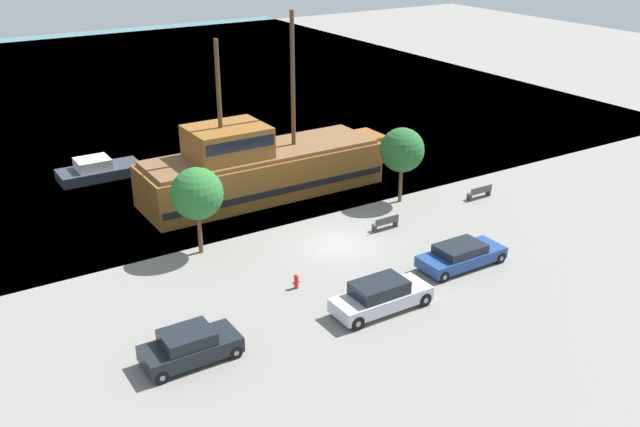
% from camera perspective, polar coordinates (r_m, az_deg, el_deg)
% --- Properties ---
extents(ground_plane, '(160.00, 160.00, 0.00)m').
position_cam_1_polar(ground_plane, '(40.61, 1.43, -2.52)').
color(ground_plane, gray).
extents(water_surface, '(80.00, 80.00, 0.00)m').
position_cam_1_polar(water_surface, '(79.12, -16.67, 9.43)').
color(water_surface, teal).
rests_on(water_surface, ground).
extents(pirate_ship, '(17.47, 4.96, 11.82)m').
position_cam_1_polar(pirate_ship, '(47.28, -4.83, 3.69)').
color(pirate_ship, brown).
rests_on(pirate_ship, water_surface).
extents(moored_boat_dockside, '(5.71, 2.59, 1.46)m').
position_cam_1_polar(moored_boat_dockside, '(52.96, -17.32, 3.34)').
color(moored_boat_dockside, '#2D333D').
rests_on(moored_boat_dockside, water_surface).
extents(moored_boat_outer, '(6.84, 1.93, 1.46)m').
position_cam_1_polar(moored_boat_outer, '(55.50, -2.05, 5.32)').
color(moored_boat_outer, navy).
rests_on(moored_boat_outer, water_surface).
extents(parked_car_curb_front, '(4.89, 2.00, 1.29)m').
position_cam_1_polar(parked_car_curb_front, '(38.72, 11.22, -3.28)').
color(parked_car_curb_front, navy).
rests_on(parked_car_curb_front, ground_plane).
extents(parked_car_curb_mid, '(4.95, 1.90, 1.57)m').
position_cam_1_polar(parked_car_curb_mid, '(34.04, 4.88, -6.59)').
color(parked_car_curb_mid, '#B7BCC6').
rests_on(parked_car_curb_mid, ground_plane).
extents(parked_car_curb_rear, '(4.13, 1.95, 1.46)m').
position_cam_1_polar(parked_car_curb_rear, '(30.94, -10.36, -10.40)').
color(parked_car_curb_rear, black).
rests_on(parked_car_curb_rear, ground_plane).
extents(fire_hydrant, '(0.42, 0.25, 0.76)m').
position_cam_1_polar(fire_hydrant, '(35.99, -1.91, -5.40)').
color(fire_hydrant, red).
rests_on(fire_hydrant, ground_plane).
extents(bench_promenade_east, '(1.68, 0.45, 0.85)m').
position_cam_1_polar(bench_promenade_east, '(42.51, 5.28, -0.74)').
color(bench_promenade_east, '#4C4742').
rests_on(bench_promenade_east, ground_plane).
extents(bench_promenade_west, '(1.82, 0.45, 0.85)m').
position_cam_1_polar(bench_promenade_west, '(48.06, 12.67, 1.69)').
color(bench_promenade_west, '#4C4742').
rests_on(bench_promenade_west, ground_plane).
extents(tree_row_east, '(2.87, 2.87, 4.95)m').
position_cam_1_polar(tree_row_east, '(38.90, -9.81, 1.56)').
color(tree_row_east, brown).
rests_on(tree_row_east, ground_plane).
extents(tree_row_mideast, '(2.85, 2.85, 4.94)m').
position_cam_1_polar(tree_row_mideast, '(45.67, 6.58, 5.06)').
color(tree_row_mideast, brown).
rests_on(tree_row_mideast, ground_plane).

